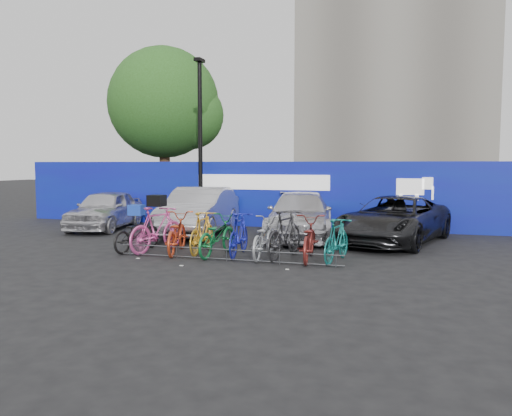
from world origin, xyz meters
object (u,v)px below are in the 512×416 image
at_px(bike_4, 217,235).
at_px(car_1, 199,211).
at_px(car_3, 394,220).
at_px(bike_1, 157,229).
at_px(bike_8, 308,239).
at_px(bike_6, 263,238).
at_px(car_0, 106,209).
at_px(bike_3, 202,232).
at_px(bike_2, 176,233).
at_px(lamppost, 200,138).
at_px(car_2, 300,215).
at_px(bike_7, 285,234).
at_px(bike_rack, 227,254).
at_px(bike_5, 239,234).
at_px(tree, 169,105).
at_px(bike_0, 137,233).
at_px(bike_9, 337,240).

bearing_deg(bike_4, car_1, -55.59).
bearing_deg(car_1, car_3, -6.07).
xyz_separation_m(bike_1, bike_8, (4.03, -0.01, -0.08)).
height_order(bike_4, bike_6, bike_4).
relative_size(car_0, bike_6, 2.14).
bearing_deg(bike_3, bike_2, 11.01).
height_order(lamppost, bike_1, lamppost).
distance_m(car_2, bike_2, 4.48).
height_order(car_0, bike_7, car_0).
height_order(bike_rack, bike_1, bike_1).
xyz_separation_m(bike_rack, bike_3, (-0.96, 0.80, 0.39)).
height_order(bike_rack, bike_5, bike_5).
bearing_deg(bike_7, tree, -41.57).
xyz_separation_m(bike_0, bike_3, (1.82, 0.15, 0.07)).
bearing_deg(bike_1, bike_2, -169.28).
bearing_deg(bike_5, bike_3, -8.88).
distance_m(car_1, bike_6, 4.61).
height_order(bike_rack, bike_2, bike_2).
relative_size(lamppost, car_1, 1.30).
bearing_deg(bike_6, lamppost, -54.85).
distance_m(bike_rack, bike_5, 0.83).
height_order(car_1, bike_3, car_1).
xyz_separation_m(tree, bike_7, (8.03, -9.93, -4.47)).
height_order(bike_rack, bike_6, bike_6).
bearing_deg(bike_7, bike_0, 10.49).
relative_size(car_2, bike_9, 2.80).
xyz_separation_m(car_2, bike_3, (-1.84, -3.55, -0.15)).
xyz_separation_m(bike_1, bike_9, (4.71, -0.02, -0.08)).
distance_m(bike_0, bike_6, 3.50).
height_order(tree, car_1, tree).
distance_m(bike_3, bike_8, 2.81).
bearing_deg(bike_0, tree, -59.34).
bearing_deg(bike_2, bike_4, 166.12).
height_order(lamppost, bike_3, lamppost).
xyz_separation_m(bike_3, bike_5, (1.02, -0.08, 0.00)).
xyz_separation_m(bike_4, bike_5, (0.55, 0.09, 0.04)).
bearing_deg(car_3, bike_4, -124.12).
bearing_deg(bike_5, bike_2, -1.43).
xyz_separation_m(bike_0, bike_8, (4.62, 0.01, 0.05)).
relative_size(bike_1, bike_3, 1.10).
bearing_deg(bike_5, car_3, -142.75).
relative_size(tree, car_2, 1.61).
relative_size(bike_1, bike_8, 1.00).
bearing_deg(bike_6, bike_rack, 42.05).
bearing_deg(bike_8, car_2, -80.64).
distance_m(tree, bike_8, 13.95).
distance_m(car_2, bike_7, 3.64).
relative_size(car_1, bike_7, 2.35).
bearing_deg(bike_8, bike_1, -5.32).
xyz_separation_m(tree, bike_2, (5.16, -10.02, -4.54)).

